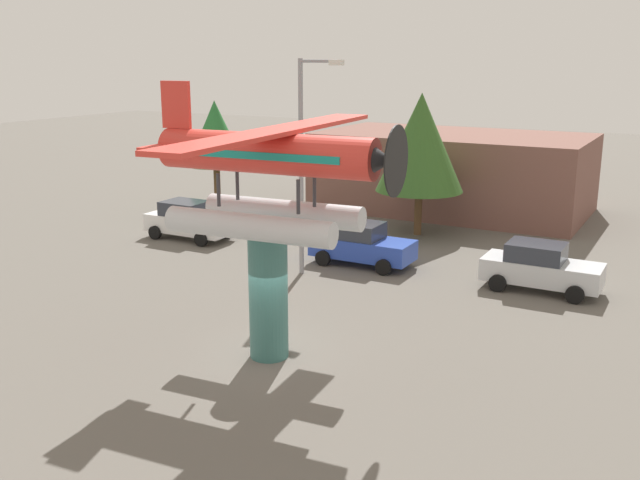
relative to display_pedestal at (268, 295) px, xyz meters
The scene contains 10 objects.
ground_plane 1.84m from the display_pedestal, ahead, with size 140.00×140.00×0.00m, color #605B54.
display_pedestal is the anchor object (origin of this frame).
floatplane_monument 3.51m from the display_pedestal, ahead, with size 6.99×10.46×4.00m.
car_near_white 14.46m from the display_pedestal, 137.98° to the left, with size 4.20×2.02×1.76m.
car_mid_blue 9.83m from the display_pedestal, 100.20° to the left, with size 4.20×2.02×1.76m.
car_far_silver 11.23m from the display_pedestal, 60.96° to the left, with size 4.20×2.02×1.76m.
streetlight_primary 8.55m from the display_pedestal, 112.53° to the left, with size 1.84×0.28×8.26m.
storefront_building 22.10m from the display_pedestal, 95.37° to the left, with size 14.31×7.93×4.23m, color brown.
tree_west 20.44m from the display_pedestal, 130.89° to the left, with size 3.16×3.16×6.04m.
tree_east 15.85m from the display_pedestal, 95.77° to the left, with size 4.12×4.12×6.72m.
Camera 1 is at (10.46, -15.94, 8.34)m, focal length 40.14 mm.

